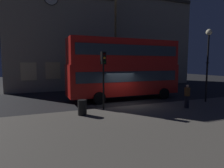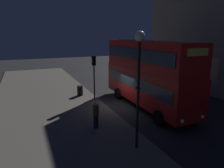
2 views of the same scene
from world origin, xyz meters
The scene contains 9 objects.
ground_plane centered at (0.00, 0.00, 0.00)m, with size 80.00×80.00×0.00m, color #232326.
sidewalk_slab centered at (0.00, -5.44, 0.06)m, with size 44.00×8.92×0.12m, color #5B564F.
building_with_clock centered at (-3.30, 14.57, 7.19)m, with size 13.02×9.98×14.37m.
building_plain_facade centered at (11.13, 16.47, 8.17)m, with size 13.27×9.05×16.35m.
double_decker_bus centered at (0.98, 2.12, 3.02)m, with size 10.43×2.89×5.42m.
traffic_light_near_kerb centered at (-2.26, -1.36, 2.98)m, with size 0.36×0.38×3.97m.
street_lamp centered at (6.54, -2.01, 4.39)m, with size 0.49×0.49×5.94m.
pedestrian centered at (3.44, -3.17, 0.98)m, with size 0.39×0.39×1.69m.
litter_bin centered at (-3.98, -2.25, 0.59)m, with size 0.55×0.55×0.94m, color black.
Camera 1 is at (-6.67, -13.76, 3.29)m, focal length 30.90 mm.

